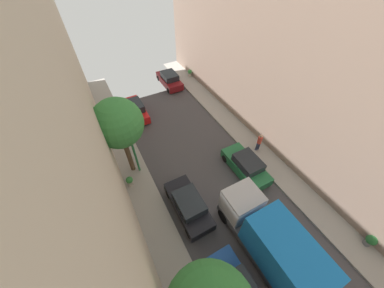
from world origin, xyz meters
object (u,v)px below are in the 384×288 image
(parked_car_right_1, at_px, (246,166))
(potted_plant_1, at_px, (190,73))
(parked_car_left_4, at_px, (135,110))
(pedestrian, at_px, (259,142))
(potted_plant_4, at_px, (130,181))
(parked_car_left_3, at_px, (189,205))
(delivery_truck, at_px, (271,242))
(lamp_post, at_px, (131,140))
(potted_plant_2, at_px, (371,241))
(street_tree_0, at_px, (118,124))
(parked_car_right_2, at_px, (169,80))

(parked_car_right_1, bearing_deg, potted_plant_1, 78.75)
(parked_car_left_4, distance_m, pedestrian, 12.25)
(potted_plant_4, bearing_deg, parked_car_left_3, -52.25)
(delivery_truck, height_order, lamp_post, lamp_post)
(parked_car_right_1, bearing_deg, potted_plant_2, -68.64)
(parked_car_left_4, xyz_separation_m, potted_plant_1, (8.37, 4.13, -0.11))
(street_tree_0, distance_m, potted_plant_1, 15.67)
(parked_car_right_1, relative_size, parked_car_right_2, 1.00)
(potted_plant_1, bearing_deg, potted_plant_2, -89.74)
(parked_car_left_4, xyz_separation_m, parked_car_right_1, (5.40, -10.81, 0.00))
(parked_car_right_2, bearing_deg, lamp_post, -124.67)
(parked_car_right_2, relative_size, potted_plant_4, 4.98)
(parked_car_left_4, distance_m, delivery_truck, 16.33)
(parked_car_left_4, xyz_separation_m, parked_car_right_2, (5.40, 3.67, 0.00))
(lamp_post, bearing_deg, street_tree_0, 138.43)
(parked_car_right_1, height_order, street_tree_0, street_tree_0)
(parked_car_left_3, bearing_deg, delivery_truck, -58.85)
(street_tree_0, height_order, potted_plant_2, street_tree_0)
(potted_plant_2, bearing_deg, potted_plant_4, 136.44)
(parked_car_left_4, height_order, parked_car_right_2, same)
(parked_car_left_3, relative_size, parked_car_left_4, 1.00)
(pedestrian, distance_m, lamp_post, 10.23)
(parked_car_left_4, distance_m, parked_car_right_1, 12.09)
(delivery_truck, relative_size, street_tree_0, 1.03)
(parked_car_right_1, distance_m, potted_plant_1, 15.24)
(potted_plant_1, bearing_deg, lamp_post, -133.01)
(parked_car_left_4, distance_m, potted_plant_4, 8.38)
(potted_plant_1, bearing_deg, delivery_truck, -105.69)
(parked_car_right_1, xyz_separation_m, lamp_post, (-7.30, 3.93, 2.80))
(delivery_truck, height_order, potted_plant_2, delivery_truck)
(parked_car_left_3, relative_size, lamp_post, 0.83)
(parked_car_left_3, distance_m, delivery_truck, 5.33)
(delivery_truck, xyz_separation_m, pedestrian, (4.97, 6.52, -0.71))
(pedestrian, bearing_deg, parked_car_left_4, 128.80)
(potted_plant_1, bearing_deg, parked_car_right_2, -171.24)
(potted_plant_2, height_order, potted_plant_4, potted_plant_2)
(parked_car_left_3, height_order, parked_car_right_2, same)
(lamp_post, bearing_deg, delivery_truck, -63.41)
(parked_car_left_3, distance_m, potted_plant_4, 4.73)
(street_tree_0, bearing_deg, parked_car_left_3, -65.60)
(lamp_post, bearing_deg, parked_car_left_3, -68.08)
(parked_car_left_3, relative_size, pedestrian, 2.44)
(lamp_post, bearing_deg, parked_car_right_1, -28.30)
(parked_car_right_1, distance_m, pedestrian, 2.63)
(parked_car_left_3, distance_m, parked_car_right_1, 5.46)
(pedestrian, xyz_separation_m, potted_plant_2, (0.80, -9.13, -0.44))
(parked_car_right_1, bearing_deg, pedestrian, 29.11)
(parked_car_left_3, xyz_separation_m, parked_car_right_1, (5.40, 0.79, 0.00))
(pedestrian, relative_size, lamp_post, 0.34)
(parked_car_left_3, relative_size, potted_plant_2, 4.90)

